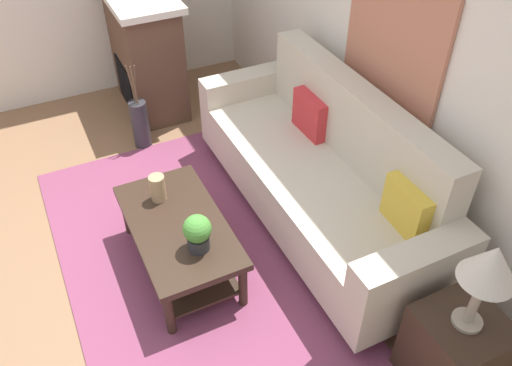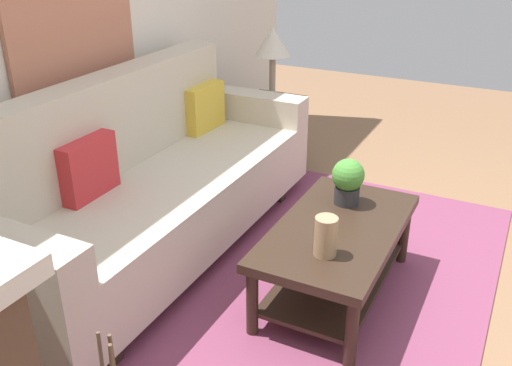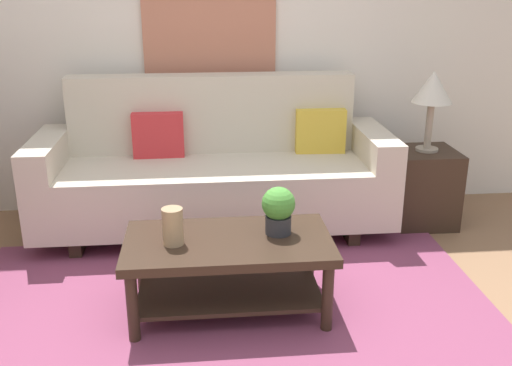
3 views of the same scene
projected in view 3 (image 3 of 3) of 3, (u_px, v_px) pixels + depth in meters
ground_plane at (232, 358)px, 2.81m from camera, size 9.44×9.44×0.00m
wall_back at (213, 32)px, 4.34m from camera, size 5.44×0.10×2.70m
area_rug at (227, 303)px, 3.28m from camera, size 2.97×1.71×0.01m
couch at (215, 172)px, 4.15m from camera, size 2.45×0.84×1.08m
throw_pillow_crimson at (158, 135)px, 4.14m from camera, size 0.36×0.13×0.32m
throw_pillow_mustard at (320, 131)px, 4.25m from camera, size 0.37×0.14×0.32m
coffee_table at (229, 258)px, 3.12m from camera, size 1.10×0.60×0.43m
tabletop_vase at (173, 226)px, 2.99m from camera, size 0.11×0.11×0.20m
potted_plant_tabletop at (278, 209)px, 3.11m from camera, size 0.18×0.18×0.26m
side_table at (423, 187)px, 4.29m from camera, size 0.44×0.44×0.56m
table_lamp at (433, 90)px, 4.05m from camera, size 0.28×0.28×0.57m
framed_painting at (209, 26)px, 4.26m from camera, size 0.97×0.03×0.83m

